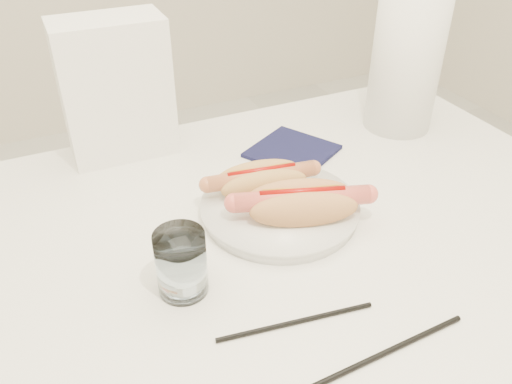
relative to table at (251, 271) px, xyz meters
name	(u,v)px	position (x,y,z in m)	size (l,w,h in m)	color
table	(251,271)	(0.00, 0.00, 0.00)	(1.20, 0.80, 0.75)	white
plate	(280,210)	(0.07, 0.04, 0.07)	(0.24, 0.24, 0.02)	white
hotdog_left	(261,180)	(0.06, 0.08, 0.10)	(0.18, 0.09, 0.05)	tan
hotdog_right	(302,203)	(0.08, 0.00, 0.10)	(0.20, 0.12, 0.05)	tan
water_glass	(181,263)	(-0.12, -0.05, 0.10)	(0.07, 0.07, 0.09)	white
chopstick_near	(388,351)	(0.06, -0.25, 0.06)	(0.01, 0.01, 0.22)	black
chopstick_far	(296,322)	(-0.02, -0.17, 0.06)	(0.01, 0.01, 0.20)	black
napkin_box	(116,89)	(-0.10, 0.34, 0.18)	(0.19, 0.10, 0.25)	white
navy_napkin	(292,151)	(0.18, 0.20, 0.06)	(0.14, 0.14, 0.01)	#101133
paper_towel_roll	(407,55)	(0.42, 0.21, 0.21)	(0.13, 0.13, 0.30)	white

